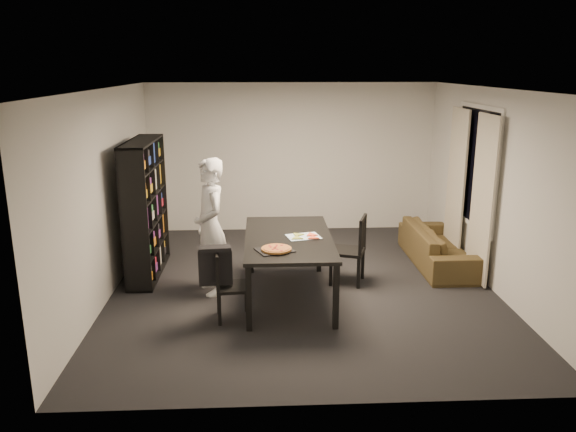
{
  "coord_description": "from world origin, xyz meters",
  "views": [
    {
      "loc": [
        -0.55,
        -7.05,
        2.87
      ],
      "look_at": [
        -0.21,
        -0.27,
        1.05
      ],
      "focal_mm": 35.0,
      "sensor_mm": 36.0,
      "label": 1
    }
  ],
  "objects_px": {
    "bookshelf": "(145,209)",
    "chair_left": "(226,281)",
    "sofa": "(439,246)",
    "chair_right": "(354,245)",
    "baking_tray": "(275,250)",
    "dining_table": "(288,242)",
    "person": "(210,227)",
    "pepperoni_pizza": "(276,249)"
  },
  "relations": [
    {
      "from": "baking_tray",
      "to": "sofa",
      "type": "height_order",
      "value": "baking_tray"
    },
    {
      "from": "dining_table",
      "to": "bookshelf",
      "type": "bearing_deg",
      "value": 153.59
    },
    {
      "from": "chair_right",
      "to": "chair_left",
      "type": "bearing_deg",
      "value": -39.04
    },
    {
      "from": "dining_table",
      "to": "chair_left",
      "type": "bearing_deg",
      "value": -141.34
    },
    {
      "from": "chair_right",
      "to": "sofa",
      "type": "height_order",
      "value": "chair_right"
    },
    {
      "from": "sofa",
      "to": "chair_left",
      "type": "bearing_deg",
      "value": 119.72
    },
    {
      "from": "baking_tray",
      "to": "pepperoni_pizza",
      "type": "bearing_deg",
      "value": -42.61
    },
    {
      "from": "dining_table",
      "to": "chair_right",
      "type": "bearing_deg",
      "value": 26.12
    },
    {
      "from": "chair_left",
      "to": "baking_tray",
      "type": "xyz_separation_m",
      "value": [
        0.57,
        0.07,
        0.34
      ]
    },
    {
      "from": "bookshelf",
      "to": "pepperoni_pizza",
      "type": "relative_size",
      "value": 5.43
    },
    {
      "from": "bookshelf",
      "to": "person",
      "type": "relative_size",
      "value": 1.08
    },
    {
      "from": "chair_left",
      "to": "person",
      "type": "relative_size",
      "value": 0.47
    },
    {
      "from": "chair_right",
      "to": "person",
      "type": "relative_size",
      "value": 0.53
    },
    {
      "from": "chair_right",
      "to": "person",
      "type": "distance_m",
      "value": 1.94
    },
    {
      "from": "chair_left",
      "to": "sofa",
      "type": "xyz_separation_m",
      "value": [
        3.05,
        1.74,
        -0.19
      ]
    },
    {
      "from": "bookshelf",
      "to": "chair_left",
      "type": "distance_m",
      "value": 2.03
    },
    {
      "from": "dining_table",
      "to": "chair_left",
      "type": "distance_m",
      "value": 1.0
    },
    {
      "from": "dining_table",
      "to": "chair_right",
      "type": "relative_size",
      "value": 2.07
    },
    {
      "from": "person",
      "to": "baking_tray",
      "type": "bearing_deg",
      "value": 26.27
    },
    {
      "from": "baking_tray",
      "to": "pepperoni_pizza",
      "type": "relative_size",
      "value": 1.14
    },
    {
      "from": "bookshelf",
      "to": "dining_table",
      "type": "relative_size",
      "value": 0.98
    },
    {
      "from": "dining_table",
      "to": "chair_right",
      "type": "xyz_separation_m",
      "value": [
        0.91,
        0.45,
        -0.2
      ]
    },
    {
      "from": "bookshelf",
      "to": "person",
      "type": "xyz_separation_m",
      "value": [
        0.96,
        -0.73,
        -0.07
      ]
    },
    {
      "from": "person",
      "to": "sofa",
      "type": "distance_m",
      "value": 3.46
    },
    {
      "from": "sofa",
      "to": "baking_tray",
      "type": "bearing_deg",
      "value": 123.93
    },
    {
      "from": "person",
      "to": "chair_left",
      "type": "bearing_deg",
      "value": -4.58
    },
    {
      "from": "bookshelf",
      "to": "sofa",
      "type": "bearing_deg",
      "value": 2.35
    },
    {
      "from": "dining_table",
      "to": "person",
      "type": "relative_size",
      "value": 1.1
    },
    {
      "from": "person",
      "to": "sofa",
      "type": "height_order",
      "value": "person"
    },
    {
      "from": "chair_right",
      "to": "baking_tray",
      "type": "distance_m",
      "value": 1.5
    },
    {
      "from": "dining_table",
      "to": "baking_tray",
      "type": "xyz_separation_m",
      "value": [
        -0.19,
        -0.53,
        0.08
      ]
    },
    {
      "from": "bookshelf",
      "to": "baking_tray",
      "type": "distance_m",
      "value": 2.31
    },
    {
      "from": "chair_right",
      "to": "pepperoni_pizza",
      "type": "xyz_separation_m",
      "value": [
        -1.08,
        -1.0,
        0.3
      ]
    },
    {
      "from": "bookshelf",
      "to": "chair_right",
      "type": "distance_m",
      "value": 2.93
    },
    {
      "from": "bookshelf",
      "to": "sofa",
      "type": "xyz_separation_m",
      "value": [
        4.24,
        0.17,
        -0.67
      ]
    },
    {
      "from": "bookshelf",
      "to": "sofa",
      "type": "distance_m",
      "value": 4.3
    },
    {
      "from": "chair_right",
      "to": "baking_tray",
      "type": "xyz_separation_m",
      "value": [
        -1.1,
        -0.98,
        0.28
      ]
    },
    {
      "from": "pepperoni_pizza",
      "to": "bookshelf",
      "type": "bearing_deg",
      "value": 139.56
    },
    {
      "from": "bookshelf",
      "to": "pepperoni_pizza",
      "type": "xyz_separation_m",
      "value": [
        1.78,
        -1.52,
        -0.11
      ]
    },
    {
      "from": "bookshelf",
      "to": "baking_tray",
      "type": "xyz_separation_m",
      "value": [
        1.76,
        -1.5,
        -0.14
      ]
    },
    {
      "from": "chair_left",
      "to": "pepperoni_pizza",
      "type": "height_order",
      "value": "pepperoni_pizza"
    },
    {
      "from": "bookshelf",
      "to": "chair_left",
      "type": "bearing_deg",
      "value": -52.83
    }
  ]
}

